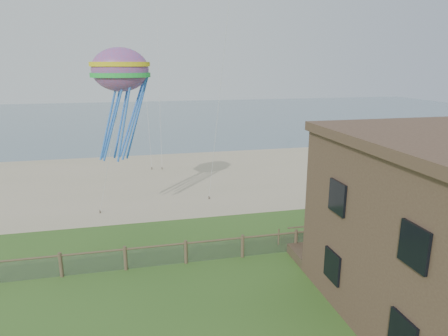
{
  "coord_description": "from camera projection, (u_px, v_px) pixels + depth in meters",
  "views": [
    {
      "loc": [
        -2.28,
        -12.56,
        9.89
      ],
      "look_at": [
        2.46,
        8.0,
        4.4
      ],
      "focal_mm": 32.0,
      "sensor_mm": 36.0,
      "label": 1
    }
  ],
  "objects": [
    {
      "name": "sand_beach",
      "position": [
        162.0,
        179.0,
        35.57
      ],
      "size": [
        72.0,
        20.0,
        0.02
      ],
      "primitive_type": "cube",
      "color": "tan",
      "rests_on": "ground"
    },
    {
      "name": "octopus_kite",
      "position": [
        122.0,
        101.0,
        22.96
      ],
      "size": [
        3.59,
        2.7,
        6.93
      ],
      "primitive_type": null,
      "rotation": [
        0.0,
        0.0,
        0.1
      ],
      "color": "#FF2829"
    },
    {
      "name": "motel_deck",
      "position": [
        419.0,
        242.0,
        22.31
      ],
      "size": [
        15.0,
        2.0,
        0.5
      ],
      "primitive_type": "cube",
      "color": "brown",
      "rests_on": "ground"
    },
    {
      "name": "chainlink_fence",
      "position": [
        186.0,
        253.0,
        20.35
      ],
      "size": [
        36.2,
        0.2,
        1.25
      ],
      "primitive_type": null,
      "color": "#4A382A",
      "rests_on": "ground"
    },
    {
      "name": "ocean",
      "position": [
        144.0,
        117.0,
        77.07
      ],
      "size": [
        160.0,
        68.0,
        0.02
      ],
      "primitive_type": "cube",
      "color": "slate",
      "rests_on": "ground"
    },
    {
      "name": "picnic_table",
      "position": [
        348.0,
        266.0,
        19.46
      ],
      "size": [
        2.09,
        1.85,
        0.73
      ],
      "primitive_type": null,
      "rotation": [
        0.0,
        0.0,
        0.38
      ],
      "color": "brown",
      "rests_on": "ground"
    }
  ]
}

